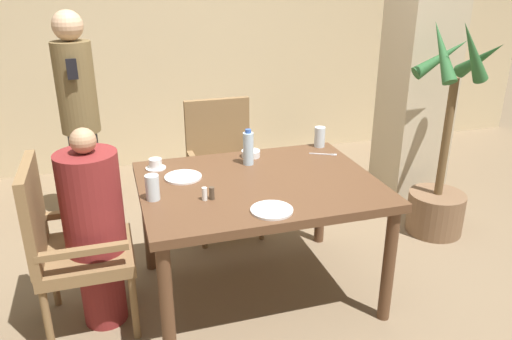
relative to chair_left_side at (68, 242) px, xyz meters
name	(u,v)px	position (x,y,z in m)	size (l,w,h in m)	color
ground_plane	(258,290)	(1.07, 0.00, -0.53)	(16.00, 16.00, 0.00)	#7A664C
wall_back	(183,23)	(1.07, 2.48, 0.87)	(8.00, 0.06, 2.80)	#C6B289
pillar_stone	(422,41)	(2.72, 0.96, 0.82)	(0.47, 0.47, 2.70)	#BCAD8E
dining_table	(259,195)	(1.07, 0.00, 0.13)	(1.35, 1.05, 0.75)	brown
chair_left_side	(68,242)	(0.00, 0.00, 0.00)	(0.50, 0.50, 0.98)	brown
diner_in_left_chair	(95,228)	(0.15, 0.00, 0.06)	(0.32, 0.32, 1.15)	maroon
chair_far_side	(223,162)	(1.07, 0.92, 0.00)	(0.50, 0.50, 0.98)	brown
standing_host	(80,117)	(0.08, 1.24, 0.35)	(0.28, 0.31, 1.63)	#2D2D33
potted_palm	(441,175)	(2.59, 0.35, -0.07)	(0.45, 0.47, 1.60)	brown
plate_main_left	(183,177)	(0.66, 0.18, 0.22)	(0.22, 0.22, 0.01)	white
plate_main_right	(272,210)	(1.02, -0.38, 0.22)	(0.22, 0.22, 0.01)	white
teacup_with_saucer	(156,164)	(0.52, 0.37, 0.24)	(0.12, 0.12, 0.06)	white
bowl_small	(251,154)	(1.14, 0.40, 0.24)	(0.12, 0.12, 0.04)	white
water_bottle	(248,148)	(1.09, 0.28, 0.32)	(0.07, 0.07, 0.23)	silver
glass_tall_near	(320,137)	(1.65, 0.46, 0.28)	(0.07, 0.07, 0.14)	silver
glass_tall_mid	(152,188)	(0.46, -0.07, 0.28)	(0.07, 0.07, 0.14)	silver
salt_shaker	(205,194)	(0.72, -0.16, 0.25)	(0.03, 0.03, 0.07)	white
pepper_shaker	(212,193)	(0.76, -0.16, 0.25)	(0.03, 0.03, 0.07)	#4C3D2D
fork_beside_plate	(326,154)	(1.62, 0.30, 0.22)	(0.17, 0.09, 0.00)	silver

